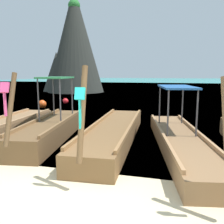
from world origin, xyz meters
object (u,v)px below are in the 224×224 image
Objects in this scene: longtail_boat_pink_ribbon at (52,128)px; longtail_boat_turquoise_ribbon at (114,133)px; karst_rock at (73,44)px; longtail_boat_yellow_ribbon at (10,127)px; longtail_boat_green_ribbon at (180,140)px; mooring_buoy_far at (42,104)px; mooring_buoy_near at (65,101)px.

longtail_boat_turquoise_ribbon reaches higher than longtail_boat_pink_ribbon.
longtail_boat_turquoise_ribbon is 0.56× the size of karst_rock.
longtail_boat_turquoise_ribbon is at bearing 1.49° from longtail_boat_yellow_ribbon.
karst_rock is (-12.97, 21.47, 5.69)m from longtail_boat_green_ribbon.
longtail_boat_yellow_ribbon is 4.10m from longtail_boat_turquoise_ribbon.
mooring_buoy_far is (-4.54, 6.98, -0.11)m from longtail_boat_pink_ribbon.
mooring_buoy_near is at bearing 112.99° from longtail_boat_pink_ribbon.
mooring_buoy_far is (-0.52, -2.49, 0.05)m from mooring_buoy_near.
mooring_buoy_far is at bearing 141.86° from longtail_boat_green_ribbon.
longtail_boat_turquoise_ribbon is at bearing -62.99° from karst_rock.
longtail_boat_pink_ribbon is 4.42m from longtail_boat_green_ribbon.
longtail_boat_turquoise_ribbon reaches higher than mooring_buoy_near.
longtail_boat_green_ribbon is (2.21, -0.36, 0.01)m from longtail_boat_turquoise_ribbon.
longtail_boat_green_ribbon is 0.56× the size of karst_rock.
longtail_boat_yellow_ribbon is 1.00× the size of longtail_boat_pink_ribbon.
mooring_buoy_near is (-4.02, 9.47, -0.17)m from longtail_boat_pink_ribbon.
mooring_buoy_far is (-2.65, 6.78, -0.03)m from longtail_boat_yellow_ribbon.
longtail_boat_yellow_ribbon is at bearing -178.51° from longtail_boat_turquoise_ribbon.
longtail_boat_green_ribbon reaches higher than mooring_buoy_near.
longtail_boat_turquoise_ribbon is 2.24m from longtail_boat_green_ribbon.
mooring_buoy_near is (-8.44, 9.52, -0.08)m from longtail_boat_green_ribbon.
mooring_buoy_far is (-6.75, 6.68, -0.02)m from longtail_boat_turquoise_ribbon.
karst_rock is 14.02m from mooring_buoy_near.
mooring_buoy_far is (-8.96, 7.03, -0.03)m from longtail_boat_green_ribbon.
longtail_boat_turquoise_ribbon is 1.00× the size of longtail_boat_green_ribbon.
longtail_boat_turquoise_ribbon is 9.49m from mooring_buoy_far.
longtail_boat_green_ribbon is at bearing -38.14° from mooring_buoy_far.
karst_rock is 28.65× the size of mooring_buoy_near.
mooring_buoy_far reaches higher than mooring_buoy_near.
longtail_boat_green_ribbon is (6.31, -0.25, 0.00)m from longtail_boat_yellow_ribbon.
karst_rock is at bearing 110.76° from mooring_buoy_near.
longtail_boat_pink_ribbon is 10.48× the size of mooring_buoy_far.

